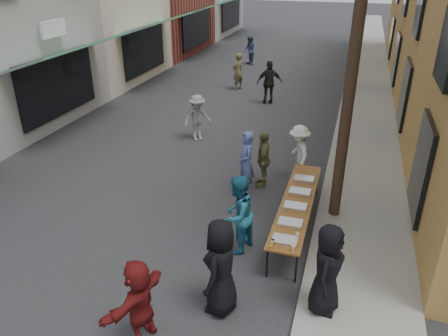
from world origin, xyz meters
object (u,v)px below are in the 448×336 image
Objects in this scene: utility_pole_near at (357,29)px; guest_front_a at (221,267)px; server at (327,269)px; guest_front_c at (237,215)px; catering_tray_sausage at (285,240)px; serving_table at (297,203)px.

utility_pole_near is 4.83× the size of guest_front_a.
utility_pole_near reaches higher than server.
guest_front_c is (-0.20, 1.79, -0.04)m from guest_front_a.
catering_tray_sausage is at bearing 54.02° from server.
server is (0.88, -0.88, 0.18)m from catering_tray_sausage.
utility_pole_near is 18.00× the size of catering_tray_sausage.
server reaches higher than serving_table.
server is at bearing 73.02° from guest_front_c.
serving_table is at bearing 28.15° from server.
catering_tray_sausage is at bearing 150.55° from guest_front_a.
utility_pole_near is at bearing 71.49° from catering_tray_sausage.
server is (1.99, -1.35, 0.07)m from guest_front_c.
catering_tray_sausage is at bearing -90.00° from serving_table.
guest_front_c is at bearing 64.65° from server.
serving_table is at bearing 90.00° from catering_tray_sausage.
serving_table is 2.30× the size of server.
catering_tray_sausage is 0.28× the size of guest_front_c.
catering_tray_sausage is (0.00, -1.65, 0.08)m from serving_table.
guest_front_a is 1.07× the size of server.
serving_table is 8.00× the size of catering_tray_sausage.
serving_table is at bearing 168.15° from guest_front_a.
utility_pole_near is at bearing 160.56° from guest_front_a.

